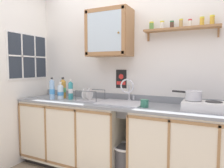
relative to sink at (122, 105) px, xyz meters
The scene contains 19 objects.
back_wall 0.52m from the sink, 81.84° to the left, with size 3.54×0.07×2.63m.
lower_cabinet_run 0.83m from the sink, behind, with size 1.44×0.59×0.89m.
lower_cabinet_run_right 0.95m from the sink, ahead, with size 1.31×0.59×0.89m.
countertop 0.06m from the sink, 45.13° to the right, with size 2.90×0.61×0.03m, color gray.
backsplash 0.25m from the sink, 80.68° to the left, with size 2.90×0.02×0.08m, color gray.
sink is the anchor object (origin of this frame).
hot_plate_stove 0.91m from the sink, ahead, with size 0.40×0.29×0.09m.
saucepan 0.83m from the sink, ahead, with size 0.32×0.17×0.10m.
bottle_water_blue_0 1.00m from the sink, behind, with size 0.07×0.07×0.30m.
bottle_juice_amber_1 0.94m from the sink, behind, with size 0.08×0.08×0.29m.
bottle_water_clear_2 0.91m from the sink, behind, with size 0.08×0.08×0.24m.
bottle_detergent_teal_3 0.77m from the sink, behind, with size 0.06×0.06×0.27m.
dish_rack 0.46m from the sink, behind, with size 0.33×0.25×0.16m.
mug 0.36m from the sink, 22.94° to the right, with size 0.09×0.12×0.09m.
wall_cabinet 0.93m from the sink, 156.38° to the left, with size 0.57×0.33×0.59m.
spice_shelf 1.13m from the sink, 16.20° to the left, with size 0.84×0.14×0.23m.
warning_sign 0.41m from the sink, 116.26° to the left, with size 0.15×0.01×0.25m.
window 1.56m from the sink, behind, with size 0.03×0.71×0.65m.
trash_bin 0.68m from the sink, 52.00° to the right, with size 0.31×0.31×0.45m.
Camera 1 is at (0.96, -1.86, 1.35)m, focal length 33.58 mm.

